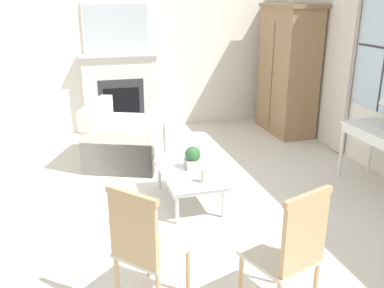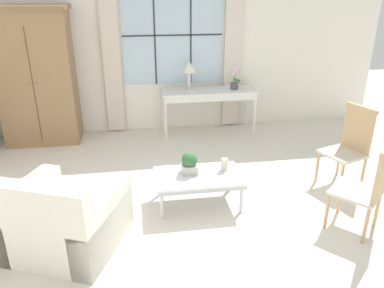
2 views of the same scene
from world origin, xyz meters
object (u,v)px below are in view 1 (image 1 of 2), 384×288
(armchair_upholstered, at_px, (123,143))
(pillar_candle, at_px, (204,176))
(coffee_table, at_px, (189,175))
(potted_plant_small, at_px, (193,157))
(accent_chair_wooden, at_px, (143,243))
(fireplace, at_px, (120,88))
(armoire, at_px, (288,70))
(side_chair_wooden, at_px, (292,248))

(armchair_upholstered, height_order, pillar_candle, armchair_upholstered)
(coffee_table, relative_size, potted_plant_small, 3.85)
(accent_chair_wooden, height_order, potted_plant_small, accent_chair_wooden)
(fireplace, bearing_deg, potted_plant_small, 9.13)
(armoire, xyz_separation_m, accent_chair_wooden, (3.65, -3.02, -0.51))
(armoire, distance_m, armchair_upholstered, 3.00)
(armchair_upholstered, distance_m, side_chair_wooden, 3.39)
(fireplace, distance_m, armoire, 2.77)
(potted_plant_small, bearing_deg, armchair_upholstered, -154.46)
(armchair_upholstered, relative_size, potted_plant_small, 5.03)
(armoire, bearing_deg, potted_plant_small, -47.37)
(armoire, bearing_deg, accent_chair_wooden, -39.62)
(fireplace, distance_m, pillar_candle, 3.25)
(side_chair_wooden, bearing_deg, armchair_upholstered, -167.12)
(fireplace, xyz_separation_m, potted_plant_small, (2.80, 0.45, -0.24))
(side_chair_wooden, height_order, coffee_table, side_chair_wooden)
(accent_chair_wooden, bearing_deg, pillar_candle, 145.73)
(armoire, bearing_deg, coffee_table, -46.95)
(fireplace, height_order, coffee_table, fireplace)
(fireplace, bearing_deg, armchair_upholstered, -6.33)
(side_chair_wooden, xyz_separation_m, accent_chair_wooden, (-0.37, -0.97, -0.02))
(side_chair_wooden, relative_size, coffee_table, 1.03)
(fireplace, height_order, armchair_upholstered, fireplace)
(pillar_candle, bearing_deg, armoire, 137.94)
(fireplace, bearing_deg, pillar_candle, 8.11)
(accent_chair_wooden, relative_size, coffee_table, 1.00)
(fireplace, bearing_deg, side_chair_wooden, 6.96)
(accent_chair_wooden, distance_m, coffee_table, 1.74)
(side_chair_wooden, distance_m, coffee_table, 1.94)
(armchair_upholstered, xyz_separation_m, side_chair_wooden, (3.30, 0.75, 0.27))
(fireplace, relative_size, accent_chair_wooden, 2.17)
(accent_chair_wooden, height_order, coffee_table, accent_chair_wooden)
(accent_chair_wooden, xyz_separation_m, coffee_table, (-1.54, 0.77, -0.21))
(fireplace, height_order, potted_plant_small, fireplace)
(side_chair_wooden, xyz_separation_m, potted_plant_small, (-2.01, -0.14, -0.06))
(side_chair_wooden, distance_m, pillar_candle, 1.61)
(pillar_candle, bearing_deg, potted_plant_small, -179.07)
(fireplace, xyz_separation_m, side_chair_wooden, (4.81, 0.59, -0.18))
(armchair_upholstered, bearing_deg, fireplace, 173.67)
(armoire, height_order, potted_plant_small, armoire)
(armoire, distance_m, pillar_candle, 3.32)
(armoire, height_order, coffee_table, armoire)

